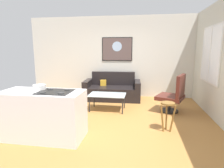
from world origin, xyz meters
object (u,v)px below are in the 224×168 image
at_px(couch, 112,90).
at_px(coffee_table, 107,96).
at_px(armchair, 174,95).
at_px(wall_painting, 117,49).
at_px(bar_stool, 168,110).
at_px(mixing_bowl, 39,87).

bearing_deg(couch, coffee_table, -87.43).
height_order(armchair, wall_painting, wall_painting).
xyz_separation_m(armchair, bar_stool, (-0.31, -1.24, -0.02)).
height_order(armchair, mixing_bowl, armchair).
height_order(couch, bar_stool, couch).
xyz_separation_m(coffee_table, bar_stool, (1.46, -1.12, 0.04)).
relative_size(bar_stool, mixing_bowl, 2.58).
bearing_deg(mixing_bowl, armchair, 33.08).
distance_m(bar_stool, mixing_bowl, 2.58).
xyz_separation_m(coffee_table, wall_painting, (0.03, 1.71, 1.26)).
xyz_separation_m(bar_stool, mixing_bowl, (-2.47, -0.57, 0.50)).
xyz_separation_m(coffee_table, armchair, (1.77, 0.12, 0.06)).
distance_m(mixing_bowl, wall_painting, 3.63).
xyz_separation_m(armchair, mixing_bowl, (-2.78, -1.81, 0.48)).
bearing_deg(bar_stool, armchair, 75.93).
height_order(coffee_table, armchair, armchair).
bearing_deg(mixing_bowl, wall_painting, 73.06).
distance_m(coffee_table, armchair, 1.78).
height_order(couch, mixing_bowl, mixing_bowl).
bearing_deg(couch, wall_painting, 80.42).
bearing_deg(bar_stool, mixing_bowl, -167.03).
xyz_separation_m(armchair, wall_painting, (-1.74, 1.59, 1.19)).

